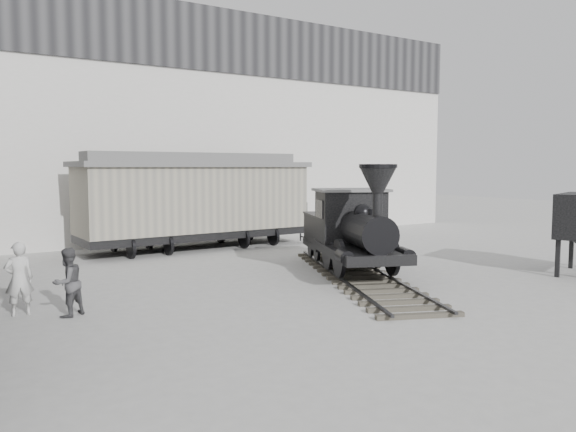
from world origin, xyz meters
TOP-DOWN VIEW (x-y plane):
  - ground at (0.00, 0.00)m, footprint 90.00×90.00m
  - north_wall at (0.00, 14.98)m, footprint 34.00×2.51m
  - locomotive at (1.78, 3.23)m, footprint 5.76×9.92m
  - boxcar at (-0.23, 11.36)m, footprint 10.11×3.46m
  - visitor_a at (-8.11, 3.45)m, footprint 0.65×0.44m
  - visitor_b at (-7.16, 2.75)m, footprint 0.99×0.93m

SIDE VIEW (x-z plane):
  - ground at x=0.00m, z-range 0.00..0.00m
  - visitor_b at x=-7.16m, z-range 0.00..1.62m
  - visitor_a at x=-8.11m, z-range 0.00..1.75m
  - locomotive at x=1.78m, z-range -0.46..3.03m
  - boxcar at x=-0.23m, z-range 0.10..4.20m
  - north_wall at x=0.00m, z-range 0.05..11.05m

